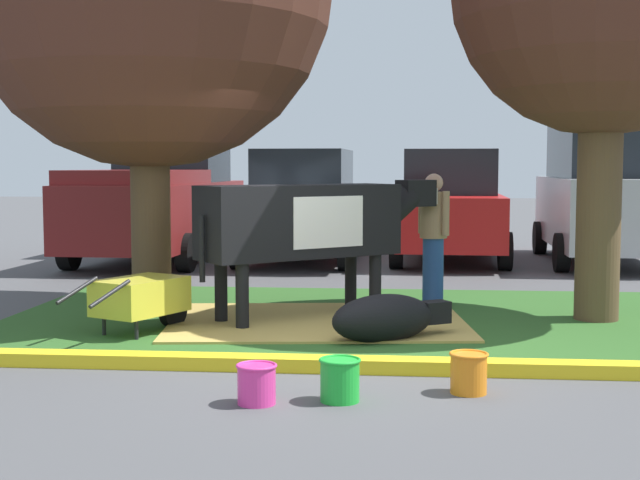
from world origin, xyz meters
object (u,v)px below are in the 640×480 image
object	(u,v)px
person_handler	(433,234)
sedan_silver	(449,207)
calf_lying	(386,318)
pickup_truck_maroon	(161,199)
cow_holstein	(308,222)
wheelbarrow	(142,297)
suv_dark_grey	(606,192)
bucket_green	(340,379)
bucket_pink	(257,383)
hatchback_white	(304,207)
bucket_orange	(469,372)

from	to	relation	value
person_handler	sedan_silver	xyz separation A→B (m)	(0.47, 5.20, 0.11)
calf_lying	pickup_truck_maroon	bearing A→B (deg)	120.20
cow_holstein	calf_lying	bearing A→B (deg)	-53.63
sedan_silver	wheelbarrow	bearing A→B (deg)	-115.27
cow_holstein	pickup_truck_maroon	xyz separation A→B (m)	(-3.39, 6.16, 0.01)
cow_holstein	suv_dark_grey	distance (m)	7.82
calf_lying	bucket_green	bearing A→B (deg)	-97.68
cow_holstein	calf_lying	xyz separation A→B (m)	(0.90, -1.22, -0.87)
calf_lying	bucket_pink	distance (m)	2.51
person_handler	bucket_green	distance (m)	4.80
calf_lying	cow_holstein	bearing A→B (deg)	126.37
pickup_truck_maroon	hatchback_white	world-z (taller)	pickup_truck_maroon
person_handler	bucket_pink	world-z (taller)	person_handler
bucket_pink	pickup_truck_maroon	size ratio (longest dim) A/B	0.06
cow_holstein	bucket_pink	size ratio (longest dim) A/B	8.85
bucket_pink	bucket_orange	world-z (taller)	bucket_orange
cow_holstein	hatchback_white	bearing A→B (deg)	96.78
suv_dark_grey	bucket_pink	bearing A→B (deg)	-115.26
wheelbarrow	sedan_silver	size ratio (longest dim) A/B	0.35
sedan_silver	suv_dark_grey	bearing A→B (deg)	-3.06
cow_holstein	bucket_orange	bearing A→B (deg)	-63.40
bucket_pink	calf_lying	bearing A→B (deg)	69.05
hatchback_white	suv_dark_grey	xyz separation A→B (m)	(5.37, 0.19, 0.29)
wheelbarrow	bucket_green	distance (m)	3.29
person_handler	bucket_pink	distance (m)	5.06
sedan_silver	bucket_green	bearing A→B (deg)	-97.54
sedan_silver	pickup_truck_maroon	bearing A→B (deg)	-176.94
calf_lying	pickup_truck_maroon	size ratio (longest dim) A/B	0.23
bucket_orange	bucket_green	bearing A→B (deg)	-161.63
cow_holstein	suv_dark_grey	bearing A→B (deg)	53.56
hatchback_white	wheelbarrow	bearing A→B (deg)	-97.12
wheelbarrow	hatchback_white	xyz separation A→B (m)	(0.89, 7.11, 0.60)
cow_holstein	bucket_pink	xyz separation A→B (m)	(-0.00, -3.56, -0.95)
hatchback_white	sedan_silver	world-z (taller)	same
calf_lying	bucket_green	distance (m)	2.24
cow_holstein	bucket_orange	world-z (taller)	cow_holstein
wheelbarrow	cow_holstein	bearing A→B (deg)	32.10
cow_holstein	bucket_green	size ratio (longest dim) A/B	8.36
cow_holstein	person_handler	size ratio (longest dim) A/B	1.64
hatchback_white	person_handler	bearing A→B (deg)	-66.03
bucket_orange	cow_holstein	bearing A→B (deg)	116.60
cow_holstein	bucket_green	xyz separation A→B (m)	(0.60, -3.43, -0.94)
pickup_truck_maroon	suv_dark_grey	xyz separation A→B (m)	(8.04, 0.14, 0.16)
calf_lying	bucket_orange	size ratio (longest dim) A/B	4.06
bucket_pink	suv_dark_grey	distance (m)	10.95
calf_lying	person_handler	bearing A→B (deg)	77.57
pickup_truck_maroon	sedan_silver	size ratio (longest dim) A/B	1.23
cow_holstein	sedan_silver	size ratio (longest dim) A/B	0.60
wheelbarrow	hatchback_white	bearing A→B (deg)	82.88
bucket_pink	hatchback_white	world-z (taller)	hatchback_white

